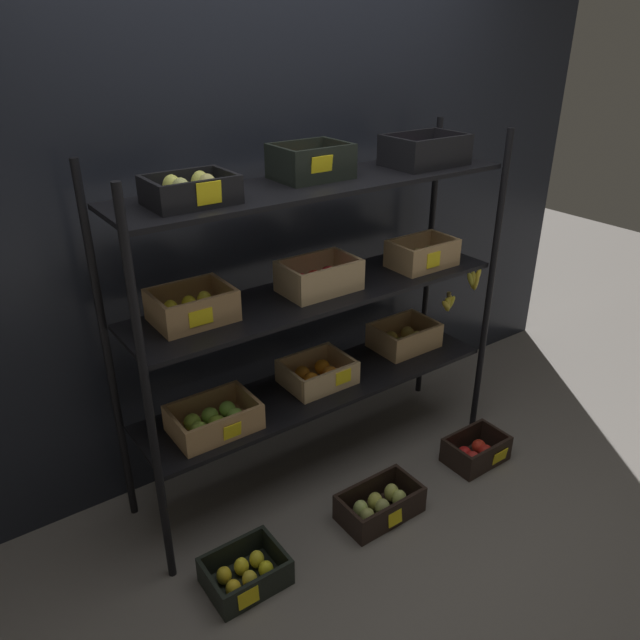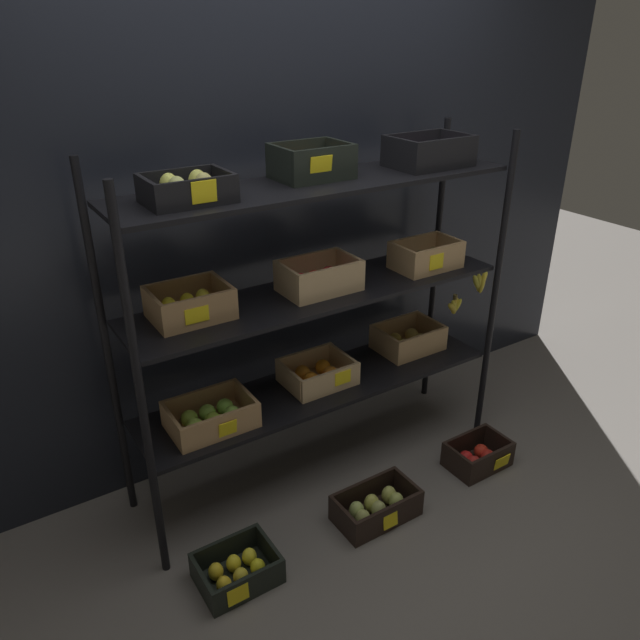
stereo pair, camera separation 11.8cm
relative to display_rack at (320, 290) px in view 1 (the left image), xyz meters
name	(u,v)px [view 1 (the left image)]	position (x,y,z in m)	size (l,w,h in m)	color
ground_plane	(320,463)	(-0.01, 0.00, -0.95)	(10.00, 10.00, 0.00)	#605B56
storefront_wall	(267,179)	(-0.01, 0.41, 0.41)	(4.17, 0.12, 2.72)	black
display_rack	(320,290)	(0.00, 0.00, 0.00)	(1.89, 0.46, 1.59)	black
crate_ground_lemon	(246,573)	(-0.67, -0.43, -0.90)	(0.31, 0.24, 0.12)	black
crate_ground_pear	(380,505)	(0.01, -0.45, -0.89)	(0.37, 0.22, 0.13)	black
crate_ground_apple_red	(476,452)	(0.65, -0.44, -0.90)	(0.31, 0.21, 0.13)	black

